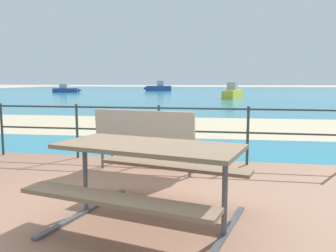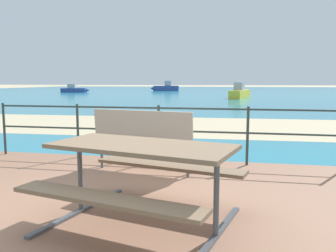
# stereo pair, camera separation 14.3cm
# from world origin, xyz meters

# --- Properties ---
(ground_plane) EXTENTS (240.00, 240.00, 0.00)m
(ground_plane) POSITION_xyz_m (0.00, 0.00, 0.00)
(ground_plane) COLOR beige
(patio_paving) EXTENTS (6.40, 5.20, 0.06)m
(patio_paving) POSITION_xyz_m (0.00, 0.00, 0.03)
(patio_paving) COLOR #996B51
(patio_paving) RESTS_ON ground
(sea_water) EXTENTS (90.00, 90.00, 0.01)m
(sea_water) POSITION_xyz_m (0.00, 40.00, 0.01)
(sea_water) COLOR teal
(sea_water) RESTS_ON ground
(beach_strip) EXTENTS (54.11, 6.37, 0.01)m
(beach_strip) POSITION_xyz_m (0.00, 7.64, 0.01)
(beach_strip) COLOR beige
(beach_strip) RESTS_ON ground
(picnic_table) EXTENTS (2.01, 1.83, 0.77)m
(picnic_table) POSITION_xyz_m (0.44, -0.22, 0.65)
(picnic_table) COLOR #7A6047
(picnic_table) RESTS_ON patio_paving
(park_bench) EXTENTS (1.65, 0.72, 0.93)m
(park_bench) POSITION_xyz_m (-0.06, 1.69, 0.62)
(park_bench) COLOR tan
(park_bench) RESTS_ON patio_paving
(railing_fence) EXTENTS (5.94, 0.04, 0.96)m
(railing_fence) POSITION_xyz_m (0.00, 2.40, 0.67)
(railing_fence) COLOR #2D3833
(railing_fence) RESTS_ON patio_paving
(boat_near) EXTENTS (4.04, 2.51, 1.45)m
(boat_near) POSITION_xyz_m (-9.16, 46.78, 0.46)
(boat_near) COLOR #2D478C
(boat_near) RESTS_ON sea_water
(boat_mid) EXTENTS (1.82, 5.37, 1.31)m
(boat_mid) POSITION_xyz_m (1.46, 26.86, 0.44)
(boat_mid) COLOR yellow
(boat_mid) RESTS_ON sea_water
(boat_far) EXTENTS (3.65, 2.14, 1.04)m
(boat_far) POSITION_xyz_m (-19.18, 38.03, 0.36)
(boat_far) COLOR #2D478C
(boat_far) RESTS_ON sea_water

